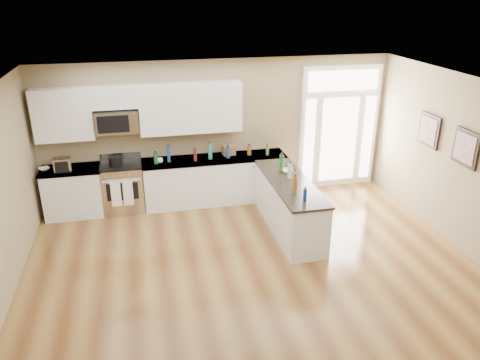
% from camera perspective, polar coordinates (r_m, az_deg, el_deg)
% --- Properties ---
extents(ground, '(8.00, 8.00, 0.00)m').
position_cam_1_polar(ground, '(6.54, 4.12, -16.00)').
color(ground, brown).
extents(room_shell, '(8.00, 8.00, 8.00)m').
position_cam_1_polar(room_shell, '(5.64, 4.60, -2.31)').
color(room_shell, '#8C7C59').
rests_on(room_shell, ground).
extents(back_cabinet_left, '(1.10, 0.66, 0.94)m').
position_cam_1_polar(back_cabinet_left, '(9.40, -19.59, -1.52)').
color(back_cabinet_left, silver).
rests_on(back_cabinet_left, ground).
extents(back_cabinet_right, '(2.85, 0.66, 0.94)m').
position_cam_1_polar(back_cabinet_right, '(9.41, -3.04, -0.14)').
color(back_cabinet_right, silver).
rests_on(back_cabinet_right, ground).
extents(peninsula_cabinet, '(0.69, 2.32, 0.94)m').
position_cam_1_polar(peninsula_cabinet, '(8.37, 5.97, -3.30)').
color(peninsula_cabinet, silver).
rests_on(peninsula_cabinet, ground).
extents(upper_cabinet_left, '(1.04, 0.33, 0.95)m').
position_cam_1_polar(upper_cabinet_left, '(9.07, -20.78, 7.45)').
color(upper_cabinet_left, silver).
rests_on(upper_cabinet_left, room_shell).
extents(upper_cabinet_right, '(1.94, 0.33, 0.95)m').
position_cam_1_polar(upper_cabinet_right, '(9.02, -6.02, 8.73)').
color(upper_cabinet_right, silver).
rests_on(upper_cabinet_right, room_shell).
extents(upper_cabinet_short, '(0.82, 0.33, 0.40)m').
position_cam_1_polar(upper_cabinet_short, '(8.92, -15.06, 9.73)').
color(upper_cabinet_short, silver).
rests_on(upper_cabinet_short, room_shell).
extents(microwave, '(0.78, 0.41, 0.42)m').
position_cam_1_polar(microwave, '(8.98, -14.79, 6.95)').
color(microwave, silver).
rests_on(microwave, room_shell).
extents(entry_door, '(1.70, 0.10, 2.60)m').
position_cam_1_polar(entry_door, '(10.12, 11.96, 6.25)').
color(entry_door, white).
rests_on(entry_door, ground).
extents(wall_art_near, '(0.05, 0.58, 0.58)m').
position_cam_1_polar(wall_art_near, '(8.99, 22.06, 5.64)').
color(wall_art_near, black).
rests_on(wall_art_near, room_shell).
extents(wall_art_far, '(0.05, 0.58, 0.58)m').
position_cam_1_polar(wall_art_far, '(8.23, 25.82, 3.53)').
color(wall_art_far, black).
rests_on(wall_art_far, room_shell).
extents(kitchen_range, '(0.77, 0.69, 1.08)m').
position_cam_1_polar(kitchen_range, '(9.30, -14.08, -0.83)').
color(kitchen_range, silver).
rests_on(kitchen_range, ground).
extents(stockpot, '(0.30, 0.30, 0.19)m').
position_cam_1_polar(stockpot, '(9.04, -14.93, 2.26)').
color(stockpot, black).
rests_on(stockpot, kitchen_range).
extents(toaster_oven, '(0.31, 0.26, 0.26)m').
position_cam_1_polar(toaster_oven, '(9.08, -20.82, 1.76)').
color(toaster_oven, silver).
rests_on(toaster_oven, back_cabinet_left).
extents(cardboard_box, '(0.26, 0.20, 0.20)m').
position_cam_1_polar(cardboard_box, '(9.35, -1.37, 3.68)').
color(cardboard_box, brown).
rests_on(cardboard_box, back_cabinet_right).
extents(bowl_left, '(0.24, 0.24, 0.05)m').
position_cam_1_polar(bowl_left, '(9.30, -22.76, 1.25)').
color(bowl_left, white).
rests_on(bowl_left, back_cabinet_left).
extents(bowl_peninsula, '(0.22, 0.22, 0.06)m').
position_cam_1_polar(bowl_peninsula, '(8.51, 5.79, 1.11)').
color(bowl_peninsula, white).
rests_on(bowl_peninsula, peninsula_cabinet).
extents(cup_counter, '(0.11, 0.11, 0.09)m').
position_cam_1_polar(cup_counter, '(9.06, -9.72, 2.36)').
color(cup_counter, white).
rests_on(cup_counter, back_cabinet_right).
extents(counter_bottles, '(2.33, 2.38, 0.32)m').
position_cam_1_polar(counter_bottles, '(8.57, 0.47, 2.14)').
color(counter_bottles, '#19591E').
rests_on(counter_bottles, back_cabinet_right).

